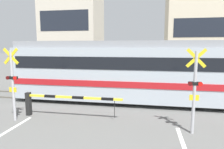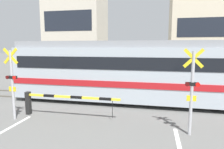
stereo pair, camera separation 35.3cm
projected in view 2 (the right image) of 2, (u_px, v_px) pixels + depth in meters
name	position (u px, v px, depth m)	size (l,w,h in m)	color
rail_track_near	(111.00, 103.00, 11.06)	(50.00, 0.10, 0.08)	#5B564C
rail_track_far	(116.00, 96.00, 12.44)	(50.00, 0.10, 0.08)	#5B564C
commuter_train	(153.00, 70.00, 11.04)	(15.53, 2.94, 3.43)	#ADB7C1
crossing_barrier_near	(53.00, 100.00, 8.94)	(4.44, 0.20, 1.06)	black
crossing_barrier_far	(152.00, 81.00, 13.76)	(4.44, 0.20, 1.06)	black
crossing_signal_left	(12.00, 81.00, 8.44)	(0.68, 0.15, 3.07)	#B2B2B7
crossing_signal_right	(192.00, 88.00, 6.92)	(0.68, 0.15, 3.07)	#B2B2B7
pedestrian	(124.00, 73.00, 16.46)	(0.38, 0.23, 1.73)	#23232D
building_left_of_street	(77.00, 28.00, 23.68)	(6.45, 5.04, 10.62)	beige
building_right_of_street	(200.00, 34.00, 20.89)	(6.16, 5.04, 8.91)	beige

